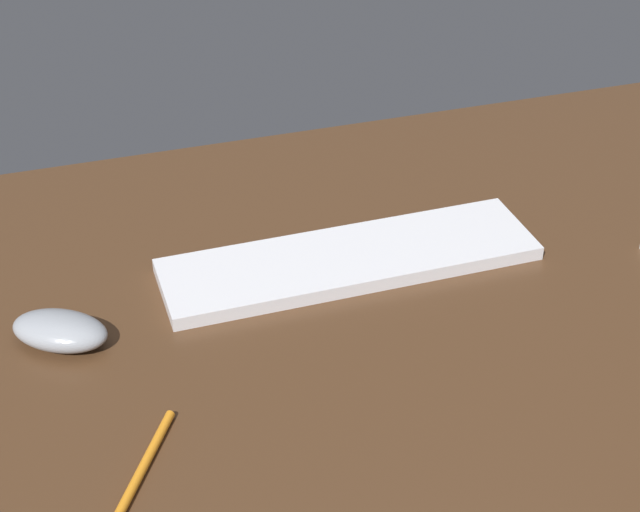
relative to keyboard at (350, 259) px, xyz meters
The scene contains 4 objects.
desk 10.24cm from the keyboard, 132.34° to the right, with size 140.00×84.00×2.00cm, color #4C301C.
keyboard is the anchor object (origin of this frame).
computer_mouse 33.62cm from the keyboard, behind, with size 10.40×5.88×3.42cm, color #999EA5.
pen 37.70cm from the keyboard, 138.33° to the right, with size 0.89×0.89×14.21cm, color orange.
Camera 1 is at (-25.20, -81.69, 67.30)cm, focal length 55.45 mm.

